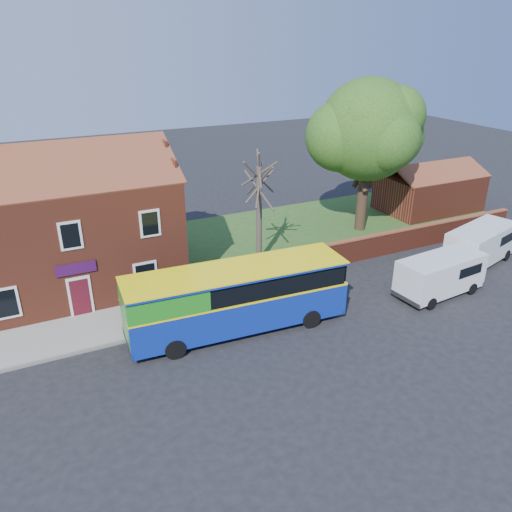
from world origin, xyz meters
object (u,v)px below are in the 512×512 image
van_far (481,243)px  van_near (441,274)px  large_tree (367,133)px  bus (230,297)px

van_far → van_near: bearing=-174.7°
large_tree → bus: bearing=-148.2°
bus → large_tree: bearing=35.2°
large_tree → van_near: bearing=-102.2°
van_near → large_tree: bearing=72.7°
bus → van_near: (12.25, -1.65, -0.61)m
van_far → large_tree: bearing=94.7°
van_near → large_tree: large_tree is taller
bus → van_near: 12.37m
bus → van_near: bus is taller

